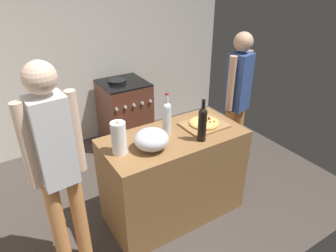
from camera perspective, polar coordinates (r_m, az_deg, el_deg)
name	(u,v)px	position (r m, az deg, el deg)	size (l,w,h in m)	color
ground_plane	(144,182)	(3.59, -4.45, -10.50)	(3.97, 3.21, 0.02)	#3F3833
kitchen_wall_rear	(91,46)	(4.18, -14.20, 14.43)	(3.97, 0.10, 2.60)	beige
counter	(174,176)	(2.93, 1.05, -9.32)	(1.29, 0.63, 0.88)	olive
cutting_board	(204,125)	(2.86, 6.81, 0.20)	(0.40, 0.32, 0.02)	#9E7247
pizza	(204,123)	(2.85, 6.85, 0.59)	(0.28, 0.28, 0.03)	tan
mixing_bowl	(151,139)	(2.46, -3.12, -2.51)	(0.29, 0.29, 0.18)	#B2B2B7
paper_towel_roll	(119,138)	(2.41, -9.21, -2.25)	(0.12, 0.12, 0.28)	white
wine_bottle_dark	(202,123)	(2.55, 6.46, 0.63)	(0.07, 0.07, 0.38)	black
wine_bottle_green	(167,117)	(2.64, -0.24, 1.79)	(0.08, 0.08, 0.38)	silver
stove	(125,113)	(4.18, -8.09, 2.49)	(0.59, 0.62, 0.92)	brown
person_in_stripes	(57,163)	(2.24, -20.07, -6.57)	(0.40, 0.22, 1.73)	#D88C4C
person_in_red	(237,98)	(3.40, 12.82, 5.19)	(0.37, 0.25, 1.64)	#D88C4C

